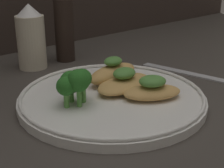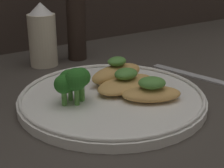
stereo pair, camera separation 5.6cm
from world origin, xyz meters
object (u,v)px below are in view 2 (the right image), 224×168
(plate, at_px, (112,98))
(sauce_bottle, at_px, (42,36))
(broccoli_bunch, at_px, (73,81))
(pepper_grinder, at_px, (76,27))

(plate, relative_size, sauce_bottle, 2.25)
(broccoli_bunch, relative_size, sauce_bottle, 0.44)
(plate, distance_m, broccoli_bunch, 0.08)
(sauce_bottle, height_order, pepper_grinder, pepper_grinder)
(plate, relative_size, pepper_grinder, 1.86)
(broccoli_bunch, relative_size, pepper_grinder, 0.36)
(sauce_bottle, bearing_deg, pepper_grinder, 0.00)
(plate, bearing_deg, pepper_grinder, 73.67)
(broccoli_bunch, distance_m, sauce_bottle, 0.25)
(plate, distance_m, pepper_grinder, 0.27)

